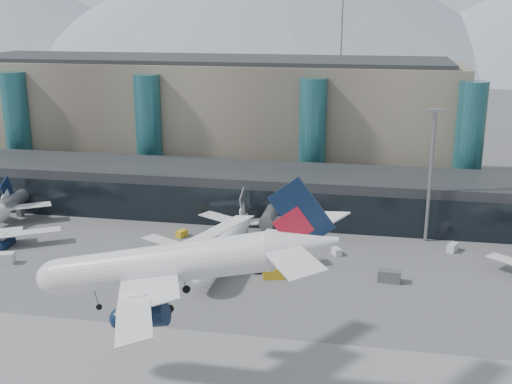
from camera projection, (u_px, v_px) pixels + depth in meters
ground at (213, 352)px, 84.20m from camera, size 900.00×900.00×0.00m
concourse at (280, 194)px, 137.26m from camera, size 170.00×27.00×10.00m
terminal_main at (205, 117)px, 169.25m from camera, size 130.00×30.00×31.00m
teal_towers at (229, 135)px, 152.77m from camera, size 116.40×19.40×46.00m
mountain_ridge at (378, 2)px, 426.95m from camera, size 910.00×400.00×110.00m
lightmast_mid at (431, 168)px, 120.06m from camera, size 3.00×1.20×25.60m
hero_jet at (189, 253)px, 69.70m from camera, size 37.09×37.82×12.20m
jet_parked_mid at (228, 236)px, 114.57m from camera, size 34.28×33.24×11.04m
veh_a at (4, 258)px, 112.91m from camera, size 3.80×2.68×1.93m
veh_b at (182, 233)px, 126.12m from camera, size 2.15×2.60×1.29m
veh_c at (389, 276)px, 105.35m from camera, size 3.78×2.23×2.01m
veh_d at (452, 247)px, 118.56m from camera, size 2.35×2.90×1.46m
veh_g at (336, 251)px, 116.92m from camera, size 2.10×2.45×1.23m
veh_h at (274, 273)px, 106.79m from camera, size 3.87×2.60×1.96m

